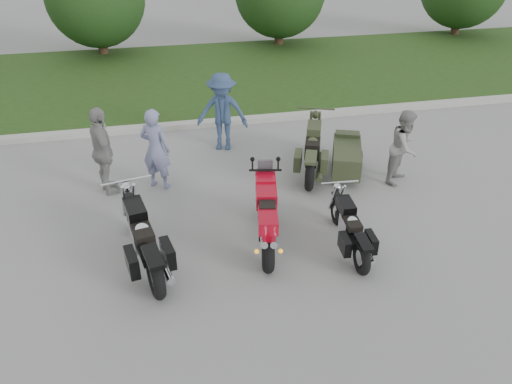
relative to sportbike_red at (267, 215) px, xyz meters
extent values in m
plane|color=gray|center=(-0.47, -0.45, -0.62)|extent=(80.00, 80.00, 0.00)
cube|color=#B1AFA7|center=(-0.47, 5.55, -0.54)|extent=(60.00, 0.30, 0.15)
cube|color=#34561D|center=(-0.47, 9.70, -0.55)|extent=(60.00, 8.00, 0.14)
cylinder|color=#3F2B1C|center=(-3.47, 13.05, -0.02)|extent=(0.36, 0.36, 1.20)
cylinder|color=#3F2B1C|center=(3.53, 13.05, -0.02)|extent=(0.36, 0.36, 1.20)
cylinder|color=#3F2B1C|center=(11.53, 13.05, -0.02)|extent=(0.36, 0.36, 1.20)
torus|color=black|center=(-0.14, -0.72, -0.29)|extent=(0.33, 0.69, 0.67)
torus|color=black|center=(0.16, 0.81, -0.30)|extent=(0.25, 0.66, 0.65)
cube|color=black|center=(0.00, -0.01, -0.03)|extent=(0.48, 1.01, 0.38)
cube|color=#AB061A|center=(0.05, 0.24, 0.26)|extent=(0.47, 0.65, 0.28)
cube|color=#AB061A|center=(-0.09, -0.48, 0.22)|extent=(0.43, 0.64, 0.24)
cube|color=black|center=(-0.03, -0.14, 0.31)|extent=(0.35, 0.42, 0.11)
cube|color=#AB061A|center=(0.12, 0.63, 0.22)|extent=(0.44, 0.49, 0.43)
cylinder|color=silver|center=(-0.22, -0.77, 0.05)|extent=(0.21, 0.51, 0.23)
cylinder|color=silver|center=(-0.07, -0.79, 0.05)|extent=(0.21, 0.51, 0.23)
torus|color=black|center=(-1.99, -0.97, -0.25)|extent=(0.33, 0.77, 0.75)
torus|color=black|center=(-2.35, 0.81, -0.27)|extent=(0.27, 0.72, 0.71)
cube|color=black|center=(-2.17, -0.08, -0.16)|extent=(0.50, 1.34, 0.15)
cube|color=silver|center=(-2.17, -0.08, -0.07)|extent=(0.42, 0.55, 0.39)
cube|color=black|center=(-2.24, 0.24, 0.24)|extent=(0.42, 0.66, 0.24)
cube|color=black|center=(-2.14, -0.24, 0.13)|extent=(0.41, 0.60, 0.13)
cube|color=black|center=(-1.99, -0.97, 0.15)|extent=(0.36, 0.64, 0.07)
cylinder|color=silver|center=(-1.90, -0.42, -0.31)|extent=(0.35, 1.21, 0.11)
torus|color=black|center=(1.37, -1.10, -0.32)|extent=(0.19, 0.61, 0.60)
torus|color=black|center=(1.46, 0.35, -0.34)|extent=(0.14, 0.57, 0.56)
cube|color=black|center=(1.41, -0.38, -0.25)|extent=(0.26, 1.07, 0.12)
cube|color=silver|center=(1.41, -0.38, -0.18)|extent=(0.29, 0.41, 0.31)
cube|color=black|center=(1.43, -0.11, 0.07)|extent=(0.28, 0.50, 0.19)
cube|color=black|center=(1.40, -0.51, -0.02)|extent=(0.27, 0.46, 0.11)
cube|color=black|center=(1.37, -1.10, 0.00)|extent=(0.22, 0.50, 0.05)
cylinder|color=silver|center=(1.55, -0.70, -0.37)|extent=(0.15, 0.97, 0.09)
torus|color=black|center=(1.34, 1.69, -0.25)|extent=(0.44, 0.77, 0.75)
torus|color=black|center=(1.97, 3.39, -0.27)|extent=(0.37, 0.71, 0.70)
cube|color=black|center=(1.65, 2.54, -0.16)|extent=(0.69, 1.32, 0.15)
cube|color=#353E24|center=(1.65, 2.54, -0.07)|extent=(0.48, 0.58, 0.38)
cube|color=#353E24|center=(1.77, 2.85, 0.24)|extent=(0.50, 0.67, 0.24)
cube|color=black|center=(1.59, 2.39, 0.13)|extent=(0.48, 0.62, 0.13)
cube|color=#353E24|center=(1.34, 1.69, 0.15)|extent=(0.44, 0.65, 0.07)
cylinder|color=#353E24|center=(1.70, 2.11, -0.31)|extent=(0.52, 1.17, 0.11)
cube|color=#353E24|center=(2.33, 2.17, -0.18)|extent=(1.06, 1.55, 0.49)
torus|color=black|center=(2.59, 2.08, -0.31)|extent=(0.34, 0.62, 0.62)
imported|color=#7A7EA6|center=(-1.81, 2.51, 0.27)|extent=(0.78, 0.69, 1.78)
imported|color=gray|center=(3.42, 1.67, 0.20)|extent=(1.00, 1.00, 1.64)
imported|color=#32476B|center=(-0.16, 4.08, 0.34)|extent=(1.40, 1.06, 1.92)
imported|color=gray|center=(-2.87, 2.50, 0.33)|extent=(0.78, 1.20, 1.89)
camera|label=1|loc=(-1.70, -7.11, 4.87)|focal=35.00mm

